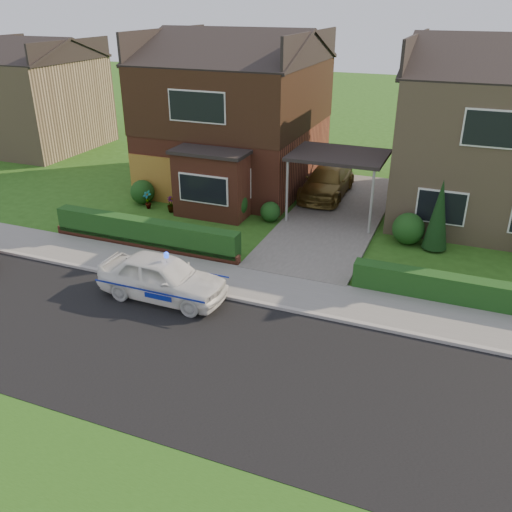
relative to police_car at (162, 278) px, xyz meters
The scene contains 23 objects.
ground 4.10m from the police_car, 36.43° to the right, with size 120.00×120.00×0.00m, color #265115.
road 4.10m from the police_car, 36.43° to the right, with size 60.00×6.00×0.02m, color black.
kerb 3.38m from the police_car, 11.31° to the left, with size 60.00×0.16×0.12m, color #9E9993.
sidewalk 3.73m from the police_car, 27.60° to the left, with size 60.00×2.00×0.10m, color slate.
driveway 9.22m from the police_car, 69.29° to the left, with size 3.80×12.00×0.12m, color #666059.
house_left 12.18m from the police_car, 102.41° to the left, with size 7.50×9.53×7.25m.
house_right 15.01m from the police_car, 52.02° to the left, with size 7.50×8.06×7.25m.
carport_link 9.36m from the police_car, 69.19° to the left, with size 3.80×3.00×2.77m.
garage_door 9.07m from the police_car, 123.46° to the left, with size 2.20×0.10×2.10m, color #915F1F.
dwarf_wall 3.89m from the police_car, 131.30° to the left, with size 7.70×0.25×0.36m, color brown.
hedge_left 4.03m from the police_car, 129.87° to the left, with size 7.50×0.55×0.90m, color #113714.
hedge_right 9.55m from the police_car, 18.05° to the left, with size 7.50×0.55×0.80m, color #113714.
shrub_left_far 8.83m from the police_car, 126.47° to the left, with size 1.08×1.08×1.08m, color #113714.
shrub_left_mid 6.94m from the police_car, 96.19° to the left, with size 1.32×1.32×1.32m, color #113714.
shrub_left_near 7.26m from the police_car, 83.25° to the left, with size 0.84×0.84×0.84m, color #113714.
shrub_right_near 9.52m from the police_car, 47.33° to the left, with size 1.20×1.20×1.20m, color #113714.
conifer_a 10.11m from the police_car, 42.38° to the left, with size 0.90×0.90×2.60m, color black.
neighbour_left 21.66m from the police_car, 140.92° to the left, with size 6.50×7.00×5.20m, color #9A805E.
police_car is the anchor object (origin of this frame).
driveway_car 11.18m from the police_car, 78.38° to the left, with size 1.87×4.59×1.33m, color brown.
potted_plant_a 8.10m from the police_car, 125.34° to the left, with size 0.43×0.29×0.81m, color gray.
potted_plant_b 6.10m from the police_car, 143.80° to the left, with size 0.47×0.38×0.86m, color gray.
potted_plant_c 7.47m from the police_car, 117.87° to the left, with size 0.38×0.38×0.68m, color gray.
Camera 1 is at (4.84, -10.14, 8.42)m, focal length 38.00 mm.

